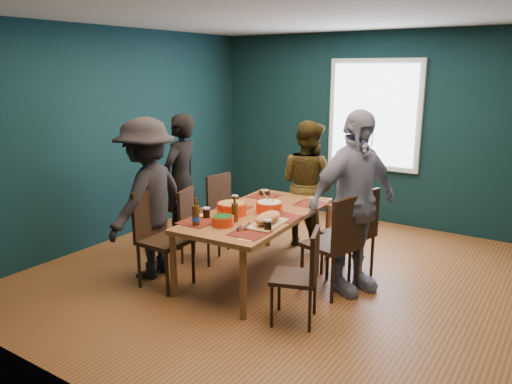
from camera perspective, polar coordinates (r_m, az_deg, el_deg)
room at (r=5.35m, az=4.93°, el=5.08°), size 5.01×5.01×2.71m
dining_table at (r=5.27m, az=0.19°, el=-3.07°), size 1.06×1.94×0.72m
chair_left_far at (r=6.39m, az=-3.69°, el=-1.31°), size 0.46×0.46×0.88m
chair_left_mid at (r=5.82m, az=-7.13°, el=-3.11°), size 0.47×0.47×0.85m
chair_left_near at (r=5.21m, az=-11.13°, el=-4.28°), size 0.45×0.45×1.00m
chair_right_far at (r=5.35m, az=11.28°, el=-3.94°), size 0.55×0.55×0.98m
chair_right_mid at (r=4.93m, az=9.44°, el=-5.16°), size 0.56×0.56×1.02m
chair_right_near at (r=4.39m, az=5.47°, el=-8.80°), size 0.49×0.49×0.85m
person_far_left at (r=6.22m, az=-8.58°, el=1.19°), size 0.49×0.66×1.66m
person_back at (r=6.24m, az=5.93°, el=0.91°), size 0.88×0.76×1.58m
person_right at (r=4.96m, az=11.09°, el=-1.24°), size 0.85×1.16×1.82m
person_near_left at (r=5.39m, az=-12.32°, el=-0.74°), size 0.79×1.19×1.71m
bowl_salad at (r=5.17m, az=-2.79°, el=-1.86°), size 0.31×0.31×0.13m
bowl_dumpling at (r=5.24m, az=1.52°, el=-1.68°), size 0.28×0.28×0.26m
bowl_herbs at (r=4.82m, az=-3.81°, el=-3.25°), size 0.22×0.22×0.10m
cutting_board at (r=4.82m, az=1.37°, el=-3.13°), size 0.30×0.59×0.13m
small_bowl at (r=5.97m, az=1.00°, el=-0.03°), size 0.14×0.14×0.06m
beer_bottle_a at (r=4.83m, az=-6.89°, el=-2.68°), size 0.08×0.08×0.28m
beer_bottle_b at (r=4.92m, az=-2.43°, el=-2.27°), size 0.07×0.07×0.26m
cola_glass_a at (r=5.08m, az=-5.69°, el=-2.31°), size 0.08×0.08×0.11m
cola_glass_b at (r=4.65m, az=1.37°, el=-3.76°), size 0.08×0.08×0.11m
cola_glass_c at (r=5.53m, az=6.55°, el=-1.06°), size 0.07×0.07×0.09m
cola_glass_d at (r=5.56m, az=-2.41°, el=-0.84°), size 0.07×0.07×0.10m
napkin_a at (r=5.16m, az=4.16°, el=-2.68°), size 0.17×0.17×0.00m
napkin_b at (r=5.16m, az=-6.02°, el=-2.70°), size 0.13×0.13×0.00m
napkin_c at (r=4.46m, az=-1.06°, el=-5.33°), size 0.15×0.15×0.00m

